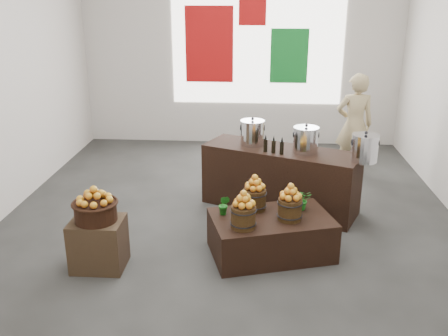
# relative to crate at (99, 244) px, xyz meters

# --- Properties ---
(ground) EXTENTS (7.00, 7.00, 0.00)m
(ground) POSITION_rel_crate_xyz_m (1.34, 1.39, -0.28)
(ground) COLOR #383836
(ground) RESTS_ON ground
(back_wall) EXTENTS (6.00, 0.04, 4.00)m
(back_wall) POSITION_rel_crate_xyz_m (1.34, 4.89, 1.72)
(back_wall) COLOR beige
(back_wall) RESTS_ON ground
(back_opening) EXTENTS (3.20, 0.02, 2.40)m
(back_opening) POSITION_rel_crate_xyz_m (1.64, 4.87, 1.72)
(back_opening) COLOR white
(back_opening) RESTS_ON back_wall
(deco_red_left) EXTENTS (0.90, 0.04, 1.40)m
(deco_red_left) POSITION_rel_crate_xyz_m (0.74, 4.86, 1.62)
(deco_red_left) COLOR #AE0D0D
(deco_red_left) RESTS_ON back_wall
(deco_green_right) EXTENTS (0.70, 0.04, 1.00)m
(deco_green_right) POSITION_rel_crate_xyz_m (2.24, 4.86, 1.42)
(deco_green_right) COLOR #117125
(deco_green_right) RESTS_ON back_wall
(deco_red_upper) EXTENTS (0.50, 0.04, 0.50)m
(deco_red_upper) POSITION_rel_crate_xyz_m (1.54, 4.86, 2.22)
(deco_red_upper) COLOR #AE0D0D
(deco_red_upper) RESTS_ON back_wall
(crate) EXTENTS (0.56, 0.46, 0.56)m
(crate) POSITION_rel_crate_xyz_m (0.00, 0.00, 0.00)
(crate) COLOR #453420
(crate) RESTS_ON ground
(wicker_basket) EXTENTS (0.44, 0.44, 0.20)m
(wicker_basket) POSITION_rel_crate_xyz_m (0.00, 0.00, 0.38)
(wicker_basket) COLOR black
(wicker_basket) RESTS_ON crate
(apples_in_basket) EXTENTS (0.35, 0.35, 0.19)m
(apples_in_basket) POSITION_rel_crate_xyz_m (0.00, 0.00, 0.57)
(apples_in_basket) COLOR maroon
(apples_in_basket) RESTS_ON wicker_basket
(display_table) EXTENTS (1.51, 1.16, 0.46)m
(display_table) POSITION_rel_crate_xyz_m (1.87, 0.42, -0.05)
(display_table) COLOR black
(display_table) RESTS_ON ground
(apple_bucket_front_left) EXTENTS (0.27, 0.27, 0.25)m
(apple_bucket_front_left) POSITION_rel_crate_xyz_m (1.56, 0.14, 0.30)
(apple_bucket_front_left) COLOR #3C2710
(apple_bucket_front_left) RESTS_ON display_table
(apples_in_bucket_front_left) EXTENTS (0.20, 0.20, 0.18)m
(apples_in_bucket_front_left) POSITION_rel_crate_xyz_m (1.56, 0.14, 0.52)
(apples_in_bucket_front_left) COLOR maroon
(apples_in_bucket_front_left) RESTS_ON apple_bucket_front_left
(apple_bucket_front_right) EXTENTS (0.27, 0.27, 0.25)m
(apple_bucket_front_right) POSITION_rel_crate_xyz_m (2.06, 0.37, 0.30)
(apple_bucket_front_right) COLOR #3C2710
(apple_bucket_front_right) RESTS_ON display_table
(apples_in_bucket_front_right) EXTENTS (0.20, 0.20, 0.18)m
(apples_in_bucket_front_right) POSITION_rel_crate_xyz_m (2.06, 0.37, 0.52)
(apples_in_bucket_front_right) COLOR maroon
(apples_in_bucket_front_right) RESTS_ON apple_bucket_front_right
(apple_bucket_rear) EXTENTS (0.27, 0.27, 0.25)m
(apple_bucket_rear) POSITION_rel_crate_xyz_m (1.67, 0.62, 0.30)
(apple_bucket_rear) COLOR #3C2710
(apple_bucket_rear) RESTS_ON display_table
(apples_in_bucket_rear) EXTENTS (0.20, 0.20, 0.18)m
(apples_in_bucket_rear) POSITION_rel_crate_xyz_m (1.67, 0.62, 0.52)
(apples_in_bucket_rear) COLOR maroon
(apples_in_bucket_rear) RESTS_ON apple_bucket_rear
(herb_garnish_right) EXTENTS (0.23, 0.20, 0.25)m
(herb_garnish_right) POSITION_rel_crate_xyz_m (2.21, 0.66, 0.31)
(herb_garnish_right) COLOR #146115
(herb_garnish_right) RESTS_ON display_table
(herb_garnish_left) EXTENTS (0.16, 0.15, 0.24)m
(herb_garnish_left) POSITION_rel_crate_xyz_m (1.33, 0.45, 0.30)
(herb_garnish_left) COLOR #146115
(herb_garnish_left) RESTS_ON display_table
(counter) EXTENTS (2.18, 1.44, 0.85)m
(counter) POSITION_rel_crate_xyz_m (2.01, 1.72, 0.15)
(counter) COLOR black
(counter) RESTS_ON ground
(stock_pot_left) EXTENTS (0.32, 0.32, 0.32)m
(stock_pot_left) POSITION_rel_crate_xyz_m (1.62, 1.89, 0.74)
(stock_pot_left) COLOR silver
(stock_pot_left) RESTS_ON counter
(stock_pot_center) EXTENTS (0.32, 0.32, 0.32)m
(stock_pot_center) POSITION_rel_crate_xyz_m (2.31, 1.59, 0.74)
(stock_pot_center) COLOR silver
(stock_pot_center) RESTS_ON counter
(stock_pot_right) EXTENTS (0.32, 0.32, 0.32)m
(stock_pot_right) POSITION_rel_crate_xyz_m (3.01, 1.29, 0.74)
(stock_pot_right) COLOR silver
(stock_pot_right) RESTS_ON counter
(oil_cruets) EXTENTS (0.23, 0.14, 0.24)m
(oil_cruets) POSITION_rel_crate_xyz_m (1.92, 1.53, 0.70)
(oil_cruets) COLOR black
(oil_cruets) RESTS_ON counter
(shopper) EXTENTS (0.64, 0.45, 1.66)m
(shopper) POSITION_rel_crate_xyz_m (3.23, 3.18, 0.55)
(shopper) COLOR tan
(shopper) RESTS_ON ground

